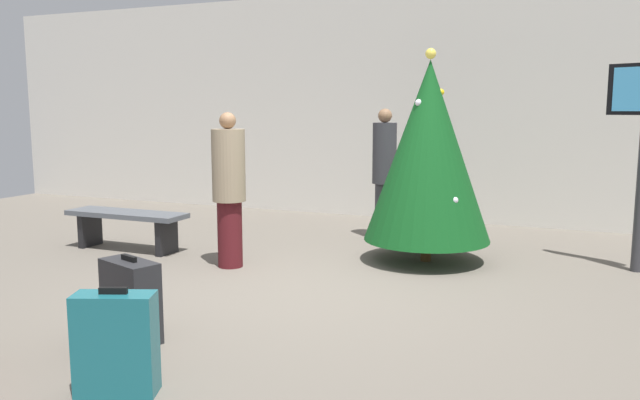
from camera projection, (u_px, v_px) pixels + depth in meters
ground_plane at (302, 291)px, 6.04m from camera, size 16.00×16.00×0.00m
back_wall at (417, 106)px, 9.80m from camera, size 16.00×0.20×3.56m
holiday_tree at (428, 151)px, 7.05m from camera, size 1.43×1.43×2.39m
waiting_bench at (127, 221)px, 7.74m from camera, size 1.56×0.44×0.48m
traveller_0 at (229, 187)px, 6.84m from camera, size 0.45×0.45×1.70m
traveller_1 at (384, 171)px, 8.32m from camera, size 0.42×0.42×1.74m
suitcase_0 at (131, 300)px, 4.71m from camera, size 0.55×0.39×0.65m
suitcase_1 at (116, 344)px, 3.82m from camera, size 0.53×0.37×0.67m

